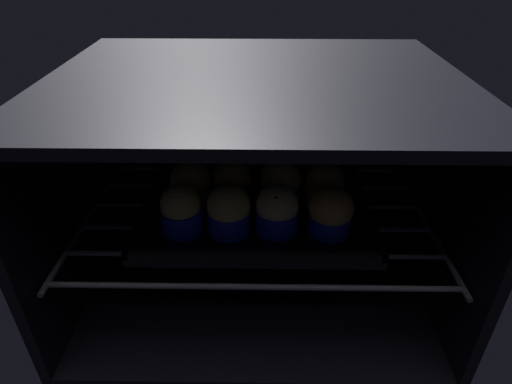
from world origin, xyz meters
TOP-DOWN VIEW (x-y plane):
  - oven_cavity at (0.00, 26.25)cm, footprint 59.00×47.00cm
  - oven_rack at (0.00, 22.00)cm, footprint 54.80×42.00cm
  - baking_tray at (0.00, 20.26)cm, footprint 35.51×28.46cm
  - muffin_row0_col0 at (-10.64, 13.11)cm, footprint 6.07×6.07cm
  - muffin_row0_col1 at (-3.79, 12.89)cm, footprint 6.19×6.19cm
  - muffin_row0_col2 at (3.13, 13.25)cm, footprint 6.13×6.13cm
  - muffin_row0_col3 at (10.80, 13.08)cm, footprint 6.45×6.45cm
  - muffin_row1_col0 at (-10.21, 20.00)cm, footprint 6.46×6.46cm
  - muffin_row1_col1 at (-3.76, 20.53)cm, footprint 6.09×6.09cm
  - muffin_row1_col2 at (3.81, 19.99)cm, footprint 6.48×6.48cm
  - muffin_row1_col3 at (10.78, 20.24)cm, footprint 6.07×6.07cm
  - muffin_row2_col0 at (-10.46, 27.45)cm, footprint 6.21×6.21cm
  - muffin_row2_col1 at (-3.38, 27.37)cm, footprint 6.28×6.28cm
  - muffin_row2_col2 at (3.53, 27.71)cm, footprint 6.61×6.61cm
  - muffin_row2_col3 at (10.83, 27.26)cm, footprint 6.12×6.12cm

SIDE VIEW (x-z plane):
  - oven_rack at x=0.00cm, z-range 13.20..14.00cm
  - baking_tray at x=0.00cm, z-range 13.59..15.79cm
  - oven_cavity at x=0.00cm, z-range -1.50..35.50cm
  - muffin_row0_col3 at x=10.80cm, z-range 14.88..22.21cm
  - muffin_row2_col1 at x=-3.38cm, z-range 14.71..22.41cm
  - muffin_row0_col0 at x=-10.64cm, z-range 14.91..22.34cm
  - muffin_row1_col3 at x=10.78cm, z-range 14.95..22.30cm
  - muffin_row0_col2 at x=3.13cm, z-range 14.96..22.38cm
  - muffin_row2_col2 at x=3.53cm, z-range 14.89..22.51cm
  - muffin_row2_col3 at x=10.83cm, z-range 14.93..22.47cm
  - muffin_row0_col1 at x=-3.79cm, z-range 14.97..22.55cm
  - muffin_row1_col0 at x=-10.21cm, z-range 14.92..22.70cm
  - muffin_row1_col1 at x=-3.76cm, z-range 14.99..22.63cm
  - muffin_row1_col2 at x=3.81cm, z-range 15.02..22.92cm
  - muffin_row2_col0 at x=-10.46cm, z-range 14.98..23.01cm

